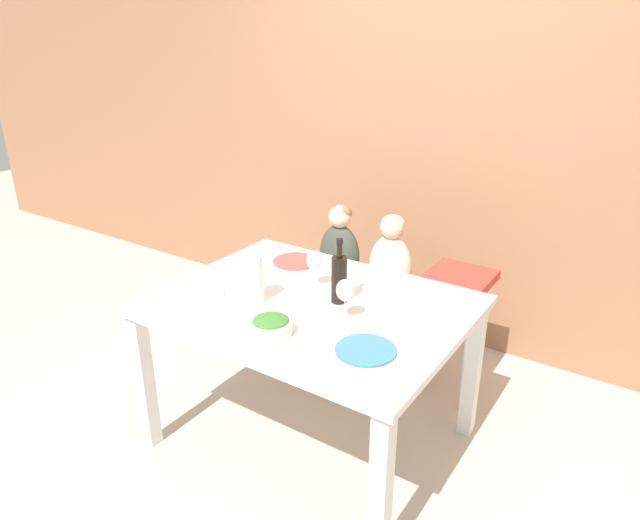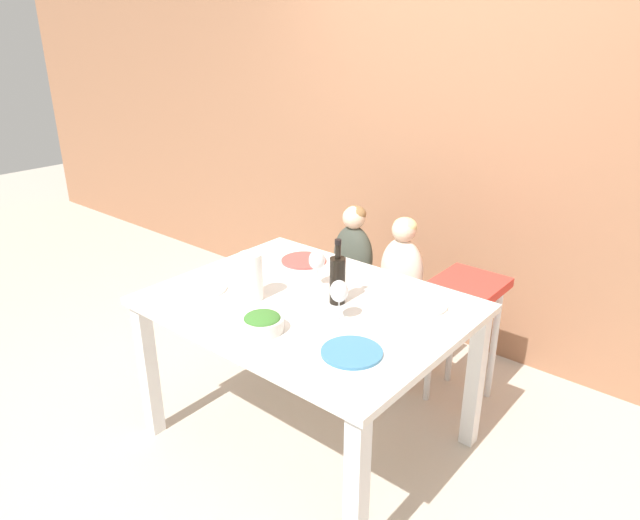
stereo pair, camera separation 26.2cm
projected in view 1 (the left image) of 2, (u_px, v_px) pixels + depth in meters
The scene contains 17 objects.
ground_plane at pixel (311, 436), 2.92m from camera, with size 14.00×14.00×0.00m, color #BCB2A3.
wall_back at pixel (439, 132), 3.47m from camera, with size 10.00×0.06×2.70m.
dining_table at pixel (310, 321), 2.66m from camera, with size 1.40×1.08×0.77m.
chair_far_left at pixel (339, 295), 3.53m from camera, with size 0.39×0.43×0.48m.
chair_far_center at pixel (388, 309), 3.36m from camera, with size 0.39×0.43×0.48m.
chair_right_highchair at pixel (457, 301), 3.09m from camera, with size 0.33×0.37×0.72m.
person_child_left at pixel (340, 247), 3.42m from camera, with size 0.26×0.17×0.50m.
person_child_center at pixel (391, 259), 3.24m from camera, with size 0.26×0.17×0.50m.
wine_bottle at pixel (339, 278), 2.58m from camera, with size 0.07×0.07×0.31m.
paper_towel_roll at pixel (251, 279), 2.59m from camera, with size 0.11×0.11×0.22m.
wine_glass_near at pixel (345, 291), 2.42m from camera, with size 0.08×0.08×0.19m.
wine_glass_far at pixel (315, 261), 2.73m from camera, with size 0.08×0.08×0.19m.
salad_bowl_large at pixel (271, 325), 2.34m from camera, with size 0.18×0.18×0.08m.
dinner_plate_front_left at pixel (198, 295), 2.68m from camera, with size 0.24×0.24×0.01m.
dinner_plate_back_left at pixel (295, 261), 3.06m from camera, with size 0.24×0.24×0.01m.
dinner_plate_back_right at pixel (421, 300), 2.63m from camera, with size 0.24×0.24×0.01m.
dinner_plate_front_right at pixel (366, 350), 2.22m from camera, with size 0.24×0.24×0.01m.
Camera 1 is at (1.35, -1.94, 1.94)m, focal length 32.00 mm.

